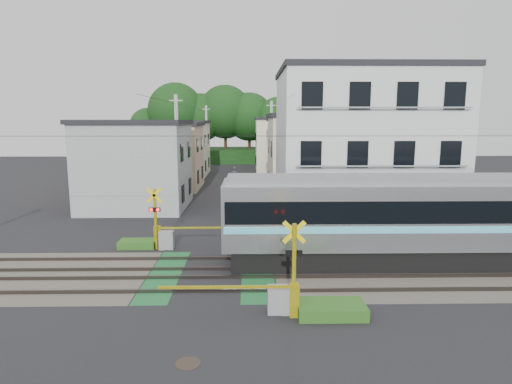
{
  "coord_description": "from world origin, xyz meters",
  "views": [
    {
      "loc": [
        1.54,
        -16.78,
        6.21
      ],
      "look_at": [
        1.92,
        5.0,
        2.6
      ],
      "focal_mm": 30.0,
      "sensor_mm": 36.0,
      "label": 1
    }
  ],
  "objects_px": {
    "crossing_signal_near": "(281,293)",
    "apartment_block": "(362,147)",
    "crossing_signal_far": "(165,235)",
    "pedestrian": "(234,176)",
    "manhole_cover": "(188,363)"
  },
  "relations": [
    {
      "from": "crossing_signal_far",
      "to": "apartment_block",
      "type": "xyz_separation_m",
      "value": [
        11.09,
        5.84,
        3.94
      ]
    },
    {
      "from": "crossing_signal_near",
      "to": "crossing_signal_far",
      "type": "distance_m",
      "value": 8.95
    },
    {
      "from": "pedestrian",
      "to": "manhole_cover",
      "type": "height_order",
      "value": "pedestrian"
    },
    {
      "from": "pedestrian",
      "to": "manhole_cover",
      "type": "xyz_separation_m",
      "value": [
        -0.17,
        -31.53,
        -0.89
      ]
    },
    {
      "from": "crossing_signal_near",
      "to": "apartment_block",
      "type": "height_order",
      "value": "apartment_block"
    },
    {
      "from": "pedestrian",
      "to": "manhole_cover",
      "type": "distance_m",
      "value": 31.54
    },
    {
      "from": "crossing_signal_near",
      "to": "pedestrian",
      "type": "xyz_separation_m",
      "value": [
        -2.46,
        28.63,
        0.19
      ]
    },
    {
      "from": "apartment_block",
      "to": "pedestrian",
      "type": "relative_size",
      "value": 5.68
    },
    {
      "from": "crossing_signal_far",
      "to": "crossing_signal_near",
      "type": "bearing_deg",
      "value": -54.71
    },
    {
      "from": "pedestrian",
      "to": "manhole_cover",
      "type": "relative_size",
      "value": 2.71
    },
    {
      "from": "crossing_signal_near",
      "to": "crossing_signal_far",
      "type": "bearing_deg",
      "value": 125.29
    },
    {
      "from": "crossing_signal_near",
      "to": "crossing_signal_far",
      "type": "relative_size",
      "value": 1.0
    },
    {
      "from": "pedestrian",
      "to": "crossing_signal_near",
      "type": "bearing_deg",
      "value": 82.28
    },
    {
      "from": "crossing_signal_near",
      "to": "apartment_block",
      "type": "distance_m",
      "value": 14.95
    },
    {
      "from": "crossing_signal_near",
      "to": "apartment_block",
      "type": "xyz_separation_m",
      "value": [
        5.91,
        13.15,
        3.94
      ]
    }
  ]
}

